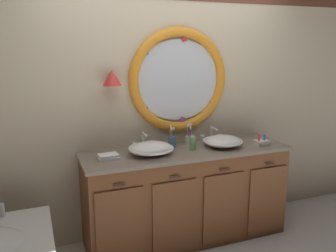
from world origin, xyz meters
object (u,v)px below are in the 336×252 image
toothbrush_holder_left (172,141)px  toiletry_basket (261,142)px  sink_basin_right (223,141)px  toothbrush_holder_right (189,139)px  folded_hand_towel (108,157)px  sink_basin_left (151,148)px  soap_dispenser (192,143)px

toothbrush_holder_left → toiletry_basket: size_ratio=1.56×
sink_basin_right → toiletry_basket: toiletry_basket is taller
sink_basin_right → toiletry_basket: size_ratio=2.78×
toothbrush_holder_right → folded_hand_towel: 0.86m
sink_basin_right → toiletry_basket: (0.38, -0.10, -0.02)m
sink_basin_left → toothbrush_holder_left: (0.27, 0.17, 0.00)m
sink_basin_right → toothbrush_holder_right: (-0.27, 0.19, 0.00)m
sink_basin_left → toothbrush_holder_right: 0.50m
sink_basin_left → toothbrush_holder_left: toothbrush_holder_left is taller
toothbrush_holder_right → folded_hand_towel: size_ratio=1.16×
folded_hand_towel → sink_basin_right: bearing=-1.5°
sink_basin_left → toothbrush_holder_left: bearing=31.7°
toothbrush_holder_left → toiletry_basket: 0.88m
soap_dispenser → sink_basin_right: bearing=-1.2°
toothbrush_holder_right → soap_dispenser: 0.19m
sink_basin_right → toiletry_basket: 0.39m
sink_basin_left → soap_dispenser: bearing=0.9°
toothbrush_holder_right → soap_dispenser: size_ratio=1.42×
toiletry_basket → toothbrush_holder_right: bearing=155.8°
sink_basin_right → toothbrush_holder_right: 0.33m
soap_dispenser → toiletry_basket: 0.71m
soap_dispenser → sink_basin_left: bearing=-179.1°
sink_basin_left → folded_hand_towel: bearing=175.6°
sink_basin_right → folded_hand_towel: size_ratio=2.12×
toothbrush_holder_right → toiletry_basket: (0.65, -0.29, -0.02)m
toothbrush_holder_right → toiletry_basket: bearing=-24.2°
sink_basin_left → sink_basin_right: sink_basin_left is taller
toothbrush_holder_left → folded_hand_towel: toothbrush_holder_left is taller
toothbrush_holder_right → soap_dispenser: (-0.05, -0.18, 0.01)m
folded_hand_towel → toiletry_basket: 1.49m
toothbrush_holder_right → folded_hand_towel: bearing=-169.1°
sink_basin_right → sink_basin_left: bearing=-180.0°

